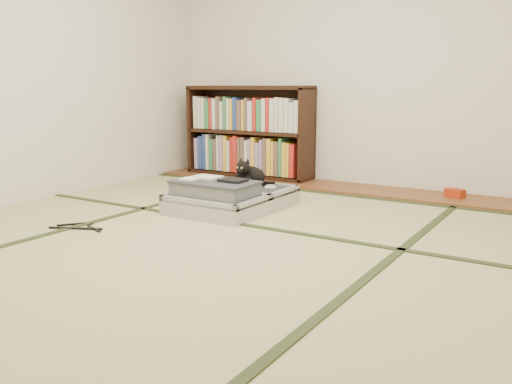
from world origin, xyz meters
The scene contains 9 objects.
floor centered at (0.00, 0.00, 0.00)m, with size 4.50×4.50×0.00m, color tan.
wood_strip centered at (0.00, 2.00, 0.01)m, with size 4.00×0.50×0.02m, color brown.
red_item centered at (0.94, 2.03, 0.06)m, with size 0.15×0.09×0.07m, color #A92B0D.
tatami_borders centered at (0.00, 0.49, 0.00)m, with size 4.00×4.50×0.01m.
bookcase centered at (-1.12, 2.07, 0.45)m, with size 1.36×0.31×0.92m.
suitcase centered at (-0.43, 0.74, 0.09)m, with size 0.68×0.91×0.27m.
cat centered at (-0.45, 1.03, 0.22)m, with size 0.30×0.30×0.24m.
cable_coil centered at (-0.27, 1.07, 0.14)m, with size 0.09×0.09×0.02m.
hanger centered at (-0.95, -0.25, 0.01)m, with size 0.37×0.25×0.01m.
Camera 1 is at (1.87, -2.56, 0.92)m, focal length 38.00 mm.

